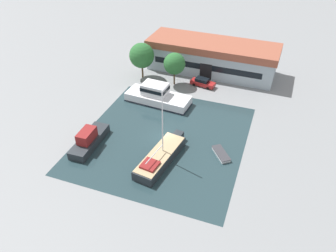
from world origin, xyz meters
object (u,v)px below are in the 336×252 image
at_px(quay_tree_by_water, 142,56).
at_px(quay_tree_near_building, 174,64).
at_px(cabin_boat, 89,140).
at_px(small_dinghy, 221,154).
at_px(parked_car, 203,82).
at_px(sailboat_moored, 161,156).
at_px(warehouse_building, 212,57).
at_px(motor_cruiser, 157,96).

bearing_deg(quay_tree_by_water, quay_tree_near_building, -4.39).
bearing_deg(cabin_boat, small_dinghy, 11.18).
relative_size(parked_car, cabin_boat, 0.60).
bearing_deg(quay_tree_near_building, sailboat_moored, -75.59).
height_order(warehouse_building, quay_tree_by_water, quay_tree_by_water).
xyz_separation_m(quay_tree_by_water, small_dinghy, (20.27, -18.27, -4.46)).
relative_size(parked_car, small_dinghy, 1.31).
distance_m(quay_tree_by_water, motor_cruiser, 10.69).
bearing_deg(parked_car, small_dinghy, 32.69).
relative_size(warehouse_building, quay_tree_near_building, 4.12).
height_order(warehouse_building, sailboat_moored, sailboat_moored).
relative_size(quay_tree_by_water, cabin_boat, 0.87).
bearing_deg(parked_car, quay_tree_near_building, -68.12).
distance_m(quay_tree_near_building, motor_cruiser, 8.03).
bearing_deg(motor_cruiser, sailboat_moored, -152.17).
xyz_separation_m(quay_tree_near_building, cabin_boat, (-5.68, -22.20, -3.36)).
distance_m(warehouse_building, cabin_boat, 32.47).
bearing_deg(warehouse_building, quay_tree_by_water, -146.50).
relative_size(motor_cruiser, small_dinghy, 3.14).
xyz_separation_m(quay_tree_by_water, parked_car, (12.37, 0.61, -3.90)).
relative_size(quay_tree_by_water, small_dinghy, 1.89).
relative_size(quay_tree_near_building, parked_car, 1.29).
distance_m(motor_cruiser, cabin_boat, 15.64).
relative_size(parked_car, motor_cruiser, 0.42).
distance_m(quay_tree_near_building, sailboat_moored, 22.78).
distance_m(sailboat_moored, cabin_boat, 11.29).
xyz_separation_m(motor_cruiser, cabin_boat, (-5.02, -14.81, -0.27)).
height_order(warehouse_building, quay_tree_near_building, quay_tree_near_building).
height_order(sailboat_moored, motor_cruiser, sailboat_moored).
xyz_separation_m(warehouse_building, motor_cruiser, (-6.00, -15.65, -1.89)).
xyz_separation_m(small_dinghy, cabin_boat, (-18.99, -4.46, 0.75)).
bearing_deg(motor_cruiser, quay_tree_near_building, -0.72).
height_order(parked_car, small_dinghy, parked_car).
bearing_deg(quay_tree_by_water, sailboat_moored, -60.64).
distance_m(motor_cruiser, small_dinghy, 17.42).
bearing_deg(quay_tree_near_building, parked_car, 11.90).
height_order(quay_tree_near_building, cabin_boat, quay_tree_near_building).
xyz_separation_m(quay_tree_by_water, cabin_boat, (1.28, -22.74, -3.71)).
bearing_deg(motor_cruiser, parked_car, -31.08).
relative_size(warehouse_building, sailboat_moored, 2.33).
distance_m(warehouse_building, motor_cruiser, 16.87).
xyz_separation_m(quay_tree_near_building, motor_cruiser, (-0.66, -7.39, -3.08)).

